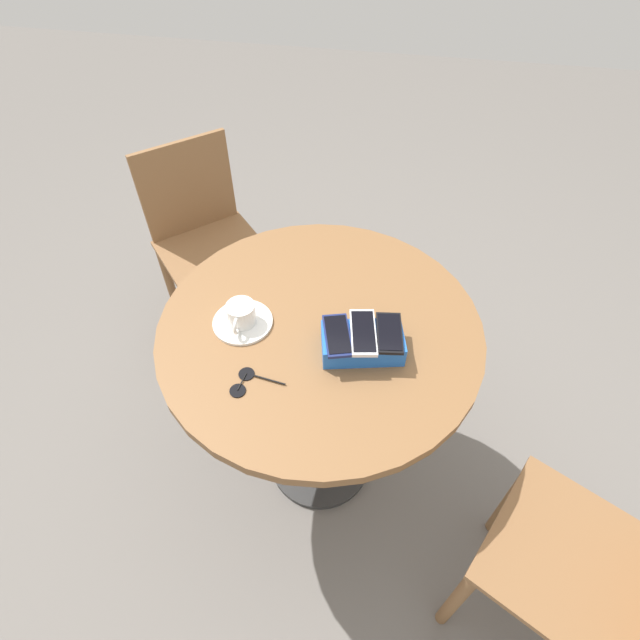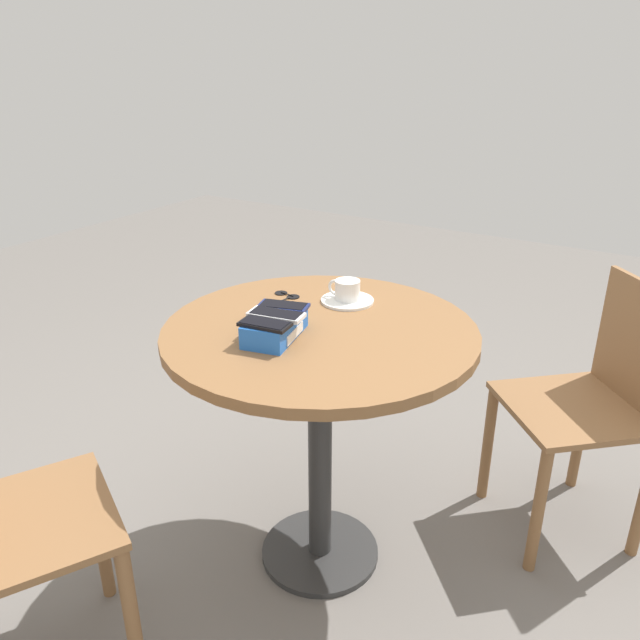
% 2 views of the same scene
% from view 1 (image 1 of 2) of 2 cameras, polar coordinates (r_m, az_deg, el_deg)
% --- Properties ---
extents(ground_plane, '(8.00, 8.00, 0.00)m').
position_cam_1_polar(ground_plane, '(1.96, -0.00, -15.85)').
color(ground_plane, slate).
extents(round_table, '(0.85, 0.85, 0.79)m').
position_cam_1_polar(round_table, '(1.41, -0.00, -4.28)').
color(round_table, '#2D2D2D').
rests_on(round_table, ground_plane).
extents(phone_box, '(0.22, 0.15, 0.06)m').
position_cam_1_polar(phone_box, '(1.23, 4.86, -2.63)').
color(phone_box, blue).
rests_on(phone_box, round_table).
extents(phone_black, '(0.08, 0.13, 0.01)m').
position_cam_1_polar(phone_black, '(1.21, 7.94, -1.47)').
color(phone_black, black).
rests_on(phone_black, phone_box).
extents(phone_white, '(0.09, 0.15, 0.01)m').
position_cam_1_polar(phone_white, '(1.20, 4.97, -1.42)').
color(phone_white, silver).
rests_on(phone_white, phone_box).
extents(phone_navy, '(0.09, 0.14, 0.01)m').
position_cam_1_polar(phone_navy, '(1.19, 2.01, -1.76)').
color(phone_navy, navy).
rests_on(phone_navy, phone_box).
extents(saucer, '(0.16, 0.16, 0.01)m').
position_cam_1_polar(saucer, '(1.32, -8.82, -0.23)').
color(saucer, white).
rests_on(saucer, round_table).
extents(coffee_cup, '(0.07, 0.10, 0.06)m').
position_cam_1_polar(coffee_cup, '(1.29, -9.02, 0.70)').
color(coffee_cup, white).
rests_on(coffee_cup, saucer).
extents(sunglasses, '(0.13, 0.09, 0.01)m').
position_cam_1_polar(sunglasses, '(1.20, -8.51, -7.01)').
color(sunglasses, black).
rests_on(sunglasses, round_table).
extents(chair_near_window, '(0.56, 0.56, 0.84)m').
position_cam_1_polar(chair_near_window, '(2.11, -12.62, 8.37)').
color(chair_near_window, brown).
rests_on(chair_near_window, ground_plane).
extents(chair_far_side, '(0.53, 0.53, 0.85)m').
position_cam_1_polar(chair_far_side, '(1.51, 29.16, -24.50)').
color(chair_far_side, brown).
rests_on(chair_far_side, ground_plane).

